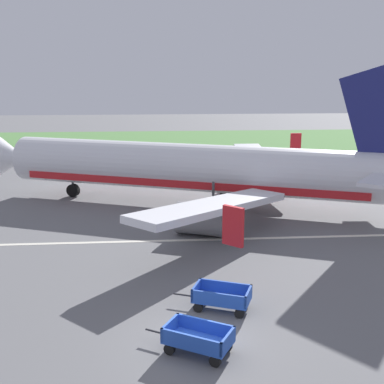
{
  "coord_description": "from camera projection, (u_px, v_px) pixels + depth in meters",
  "views": [
    {
      "loc": [
        -1.46,
        -17.36,
        10.4
      ],
      "look_at": [
        0.95,
        13.92,
        2.8
      ],
      "focal_mm": 46.25,
      "sensor_mm": 36.0,
      "label": 1
    }
  ],
  "objects": [
    {
      "name": "ground_plane",
      "position": [
        195.0,
        345.0,
        19.38
      ],
      "size": [
        220.0,
        220.0,
        0.0
      ],
      "primitive_type": "plane",
      "color": "slate"
    },
    {
      "name": "grass_strip",
      "position": [
        164.0,
        142.0,
        75.98
      ],
      "size": [
        220.0,
        28.0,
        0.06
      ],
      "primitive_type": "cube",
      "color": "#518442",
      "rests_on": "ground"
    },
    {
      "name": "apron_stripe",
      "position": [
        179.0,
        240.0,
        31.44
      ],
      "size": [
        120.0,
        0.36,
        0.01
      ],
      "primitive_type": "cube",
      "color": "silver",
      "rests_on": "ground"
    },
    {
      "name": "airplane",
      "position": [
        202.0,
        169.0,
        38.54
      ],
      "size": [
        36.2,
        29.51,
        11.34
      ],
      "color": "silver",
      "rests_on": "ground"
    },
    {
      "name": "baggage_cart_nearest",
      "position": [
        198.0,
        338.0,
        18.7
      ],
      "size": [
        3.45,
        2.46,
        1.07
      ],
      "color": "#234CB2",
      "rests_on": "ground"
    },
    {
      "name": "baggage_cart_second_in_row",
      "position": [
        222.0,
        297.0,
        22.16
      ],
      "size": [
        3.57,
        2.23,
        1.07
      ],
      "color": "#234CB2",
      "rests_on": "ground"
    }
  ]
}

